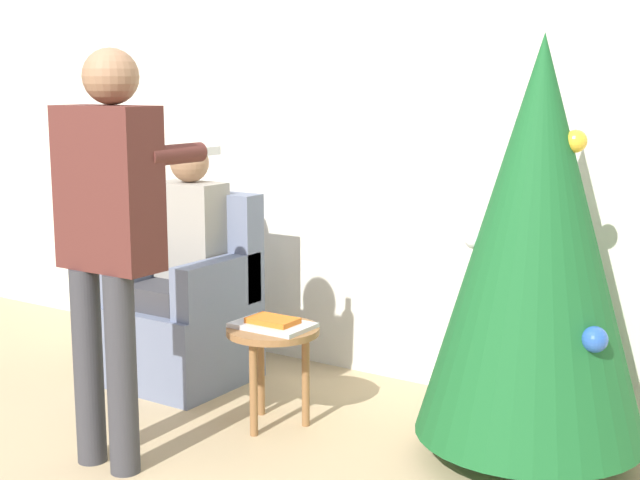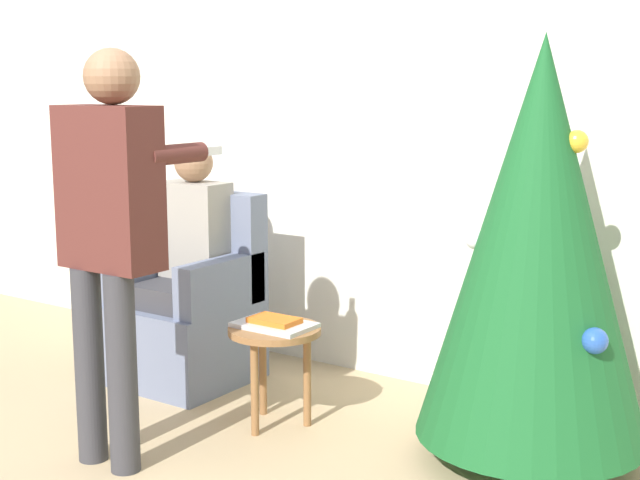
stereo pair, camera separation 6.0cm
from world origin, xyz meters
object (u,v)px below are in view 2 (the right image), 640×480
Objects in this scene: person_standing at (110,220)px; side_stool at (275,342)px; person_seated at (186,254)px; armchair at (191,313)px; christmas_tree at (537,241)px.

person_standing is 0.96m from side_stool.
person_seated is 1.08m from person_standing.
armchair is at bearing 160.40° from side_stool.
person_seated is 0.74× the size of person_standing.
person_standing is at bearing -113.99° from side_stool.
person_standing is (-1.40, -0.96, 0.08)m from christmas_tree.
christmas_tree is 1.40× the size of person_seated.
armchair is 2.12× the size of side_stool.
christmas_tree is 1.70m from person_standing.
christmas_tree is 1.25m from side_stool.
christmas_tree is 3.76× the size of side_stool.
side_stool is at bearing 66.01° from person_standing.
person_standing is at bearing -145.63° from christmas_tree.
christmas_tree is at bearing 14.54° from side_stool.
armchair is (-1.86, -0.01, -0.57)m from christmas_tree.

